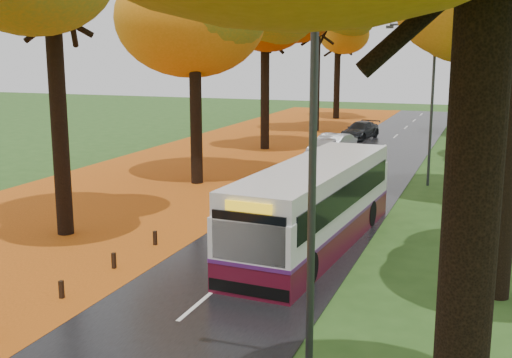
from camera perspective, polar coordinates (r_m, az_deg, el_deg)
The scene contains 11 objects.
road at distance 29.15m, azimuth 5.80°, elevation -1.87°, with size 6.50×90.00×0.04m, color black.
centre_line at distance 29.14m, azimuth 5.80°, elevation -1.82°, with size 0.12×90.00×0.01m, color silver.
leaf_verge at distance 32.52m, azimuth -9.73°, elevation -0.60°, with size 12.00×90.00×0.02m, color #863B0C.
leaf_drift at distance 30.03m, azimuth 0.16°, elevation -1.37°, with size 0.90×90.00×0.01m, color #CC5E14.
streetlamp_near at distance 11.11m, azimuth 3.78°, elevation 1.07°, with size 2.45×0.18×8.00m.
streetlamp_mid at distance 32.69m, azimuth 14.99°, elevation 7.57°, with size 2.45×0.18×8.00m.
streetlamp_far at distance 54.60m, azimuth 17.28°, elevation 8.86°, with size 2.45×0.18×8.00m.
bus at distance 22.04m, azimuth 5.25°, elevation -2.17°, with size 3.24×10.99×2.85m.
car_white at distance 39.16m, azimuth 6.23°, elevation 2.65°, with size 1.69×4.21×1.43m, color silver.
car_silver at distance 40.06m, azimuth 6.79°, elevation 2.89°, with size 1.60×4.57×1.51m, color gray.
car_dark at distance 49.48m, azimuth 9.26°, elevation 4.30°, with size 1.77×4.36×1.26m, color black.
Camera 1 is at (7.05, -2.48, 6.71)m, focal length 45.00 mm.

